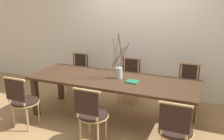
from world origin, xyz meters
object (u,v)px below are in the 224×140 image
Objects in this scene: dining_table at (112,83)px; chair_far_center at (187,86)px; chair_near_center at (175,129)px; vase_centerpiece at (119,71)px; book_stack at (132,82)px.

chair_far_center is at bearing 36.01° from dining_table.
chair_near_center is 1.14× the size of vase_centerpiece.
chair_far_center is at bearing 91.51° from chair_near_center.
chair_near_center is 1.45m from vase_centerpiece.
vase_centerpiece is (-1.09, 0.90, 0.37)m from chair_near_center.
chair_near_center is at bearing 91.51° from chair_far_center.
book_stack is (-0.77, -0.86, 0.25)m from chair_far_center.
vase_centerpiece is at bearing 35.26° from dining_table.
vase_centerpiece is (-1.04, -0.76, 0.37)m from chair_far_center.
chair_far_center is (-0.04, 1.66, 0.00)m from chair_near_center.
vase_centerpiece is (0.10, 0.07, 0.20)m from dining_table.
chair_far_center is 1.19m from book_stack.
book_stack is at bearing -21.11° from vase_centerpiece.
chair_near_center is 1.00× the size of chair_far_center.
vase_centerpiece is 3.60× the size of book_stack.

